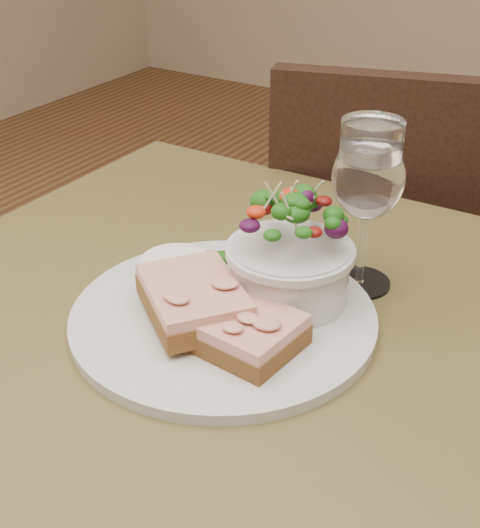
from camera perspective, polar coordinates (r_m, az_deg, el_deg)
The scene contains 9 objects.
cafe_table at distance 0.80m, azimuth -0.67°, elevation -11.41°, with size 0.80×0.80×0.75m.
chair_far at distance 1.49m, azimuth 11.52°, elevation -7.22°, with size 0.52×0.52×0.90m.
dinner_plate at distance 0.75m, azimuth -1.30°, elevation -4.15°, with size 0.31×0.31×0.01m, color silver.
sandwich_front at distance 0.70m, azimuth -0.21°, elevation -4.98°, with size 0.12×0.10×0.03m.
sandwich_back at distance 0.73m, azimuth -3.62°, elevation -2.70°, with size 0.15×0.14×0.03m.
ramekin at distance 0.78m, azimuth -5.01°, elevation -0.64°, with size 0.07×0.07×0.04m.
salad_bowl at distance 0.74m, azimuth 3.93°, elevation 1.23°, with size 0.12×0.12×0.13m.
garnish at distance 0.82m, azimuth -1.61°, elevation 0.12°, with size 0.05×0.04×0.02m.
wine_glass at distance 0.77m, azimuth 9.90°, elevation 6.29°, with size 0.08×0.08×0.18m.
Camera 1 is at (0.33, -0.51, 1.18)m, focal length 50.00 mm.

